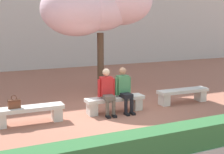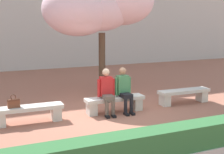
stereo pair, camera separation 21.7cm
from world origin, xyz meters
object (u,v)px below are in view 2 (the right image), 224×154
at_px(stone_bench_center, 184,94).
at_px(person_seated_left, 107,90).
at_px(cherry_tree_main, 99,6).
at_px(person_seated_right, 124,88).
at_px(stone_bench_near_west, 115,102).
at_px(stone_bench_west_end, 29,112).
at_px(handbag, 14,103).

height_order(stone_bench_center, person_seated_left, person_seated_left).
relative_size(stone_bench_center, cherry_tree_main, 0.43).
relative_size(stone_bench_center, person_seated_left, 1.36).
relative_size(person_seated_left, person_seated_right, 1.00).
bearing_deg(stone_bench_near_west, stone_bench_west_end, 180.00).
relative_size(stone_bench_west_end, person_seated_left, 1.36).
bearing_deg(handbag, stone_bench_center, -0.13).
xyz_separation_m(stone_bench_near_west, stone_bench_center, (2.42, 0.00, 0.00)).
bearing_deg(person_seated_left, stone_bench_center, 1.13).
distance_m(stone_bench_west_end, person_seated_right, 2.72).
bearing_deg(person_seated_right, stone_bench_center, 1.42).
height_order(stone_bench_near_west, stone_bench_center, same).
bearing_deg(cherry_tree_main, stone_bench_near_west, -101.23).
relative_size(stone_bench_near_west, person_seated_left, 1.36).
relative_size(stone_bench_center, person_seated_right, 1.36).
xyz_separation_m(stone_bench_center, person_seated_left, (-2.70, -0.05, 0.40)).
distance_m(stone_bench_near_west, person_seated_right, 0.48).
height_order(handbag, cherry_tree_main, cherry_tree_main).
bearing_deg(stone_bench_near_west, person_seated_right, -11.56).
xyz_separation_m(person_seated_left, cherry_tree_main, (0.74, 2.41, 2.40)).
relative_size(stone_bench_near_west, person_seated_right, 1.36).
relative_size(handbag, cherry_tree_main, 0.08).
bearing_deg(stone_bench_near_west, cherry_tree_main, 78.77).
relative_size(stone_bench_near_west, handbag, 5.18).
bearing_deg(stone_bench_west_end, handbag, 178.20).
distance_m(person_seated_left, cherry_tree_main, 3.48).
relative_size(stone_bench_west_end, cherry_tree_main, 0.43).
xyz_separation_m(stone_bench_center, person_seated_right, (-2.16, -0.05, 0.40)).
height_order(stone_bench_near_west, cherry_tree_main, cherry_tree_main).
height_order(stone_bench_west_end, handbag, handbag).
relative_size(person_seated_left, handbag, 3.81).
height_order(person_seated_right, handbag, person_seated_right).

